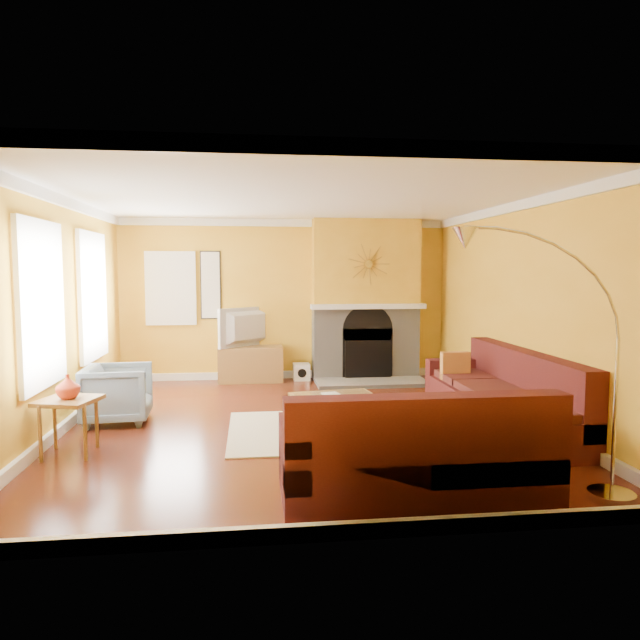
{
  "coord_description": "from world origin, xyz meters",
  "views": [
    {
      "loc": [
        -0.58,
        -6.7,
        1.85
      ],
      "look_at": [
        0.28,
        0.4,
        1.22
      ],
      "focal_mm": 32.0,
      "sensor_mm": 36.0,
      "label": 1
    }
  ],
  "objects": [
    {
      "name": "ceiling",
      "position": [
        0.0,
        0.0,
        2.71
      ],
      "size": [
        5.5,
        6.0,
        0.02
      ],
      "primitive_type": "cube",
      "color": "white",
      "rests_on": "ground"
    },
    {
      "name": "subwoofer",
      "position": [
        0.25,
        2.78,
        0.14
      ],
      "size": [
        0.28,
        0.28,
        0.28
      ],
      "primitive_type": "cube",
      "color": "white",
      "rests_on": "floor"
    },
    {
      "name": "fireplace",
      "position": [
        1.35,
        2.8,
        1.35
      ],
      "size": [
        1.8,
        0.4,
        2.7
      ],
      "primitive_type": null,
      "color": "gray",
      "rests_on": "floor"
    },
    {
      "name": "wall_left",
      "position": [
        -2.76,
        0.0,
        1.35
      ],
      "size": [
        0.02,
        6.0,
        2.7
      ],
      "primitive_type": "cube",
      "color": "gold",
      "rests_on": "ground"
    },
    {
      "name": "side_table",
      "position": [
        -2.4,
        -0.85,
        0.29
      ],
      "size": [
        0.64,
        0.64,
        0.57
      ],
      "primitive_type": null,
      "rotation": [
        0.0,
        0.0,
        -0.26
      ],
      "color": "olive",
      "rests_on": "floor"
    },
    {
      "name": "media_console",
      "position": [
        -0.6,
        2.75,
        0.29
      ],
      "size": [
        1.06,
        0.48,
        0.58
      ],
      "primitive_type": "cube",
      "color": "olive",
      "rests_on": "floor"
    },
    {
      "name": "rug",
      "position": [
        0.35,
        -0.3,
        0.01
      ],
      "size": [
        2.4,
        1.8,
        0.02
      ],
      "primitive_type": "cube",
      "color": "beige",
      "rests_on": "floor"
    },
    {
      "name": "sunburst",
      "position": [
        1.35,
        2.57,
        1.95
      ],
      "size": [
        0.7,
        0.04,
        0.7
      ],
      "primitive_type": null,
      "color": "olive",
      "rests_on": "fireplace"
    },
    {
      "name": "baseboard",
      "position": [
        0.0,
        0.0,
        0.06
      ],
      "size": [
        5.5,
        6.0,
        0.12
      ],
      "primitive_type": null,
      "color": "white",
      "rests_on": "floor"
    },
    {
      "name": "vase",
      "position": [
        -2.4,
        -0.85,
        0.69
      ],
      "size": [
        0.26,
        0.26,
        0.24
      ],
      "primitive_type": "imported",
      "rotation": [
        0.0,
        0.0,
        -0.11
      ],
      "color": "red",
      "rests_on": "side_table"
    },
    {
      "name": "armchair",
      "position": [
        -2.2,
        0.35,
        0.35
      ],
      "size": [
        0.82,
        0.8,
        0.71
      ],
      "primitive_type": "imported",
      "rotation": [
        0.0,
        0.0,
        1.63
      ],
      "color": "slate",
      "rests_on": "floor"
    },
    {
      "name": "wall_back",
      "position": [
        0.0,
        3.01,
        1.35
      ],
      "size": [
        5.5,
        0.02,
        2.7
      ],
      "primitive_type": "cube",
      "color": "gold",
      "rests_on": "ground"
    },
    {
      "name": "hearth",
      "position": [
        1.35,
        2.25,
        0.03
      ],
      "size": [
        1.8,
        0.7,
        0.06
      ],
      "primitive_type": "cube",
      "color": "gray",
      "rests_on": "floor"
    },
    {
      "name": "mantel",
      "position": [
        1.35,
        2.56,
        1.25
      ],
      "size": [
        1.92,
        0.22,
        0.08
      ],
      "primitive_type": "cube",
      "color": "white",
      "rests_on": "fireplace"
    },
    {
      "name": "sectional_sofa",
      "position": [
        1.2,
        -0.85,
        0.45
      ],
      "size": [
        3.1,
        3.7,
        0.9
      ],
      "primitive_type": null,
      "color": "#50191A",
      "rests_on": "floor"
    },
    {
      "name": "wall_front",
      "position": [
        0.0,
        -3.01,
        1.35
      ],
      "size": [
        5.5,
        0.02,
        2.7
      ],
      "primitive_type": "cube",
      "color": "gold",
      "rests_on": "ground"
    },
    {
      "name": "window_back",
      "position": [
        -1.9,
        2.96,
        1.55
      ],
      "size": [
        0.82,
        0.06,
        1.22
      ],
      "primitive_type": "cube",
      "color": "white",
      "rests_on": "wall_back"
    },
    {
      "name": "wall_art",
      "position": [
        -1.25,
        2.97,
        1.6
      ],
      "size": [
        0.34,
        0.04,
        1.14
      ],
      "primitive_type": "cube",
      "color": "white",
      "rests_on": "wall_back"
    },
    {
      "name": "tv",
      "position": [
        -0.6,
        2.75,
        0.91
      ],
      "size": [
        0.94,
        0.86,
        0.65
      ],
      "primitive_type": "imported",
      "rotation": [
        0.0,
        0.0,
        3.87
      ],
      "color": "black",
      "rests_on": "media_console"
    },
    {
      "name": "arc_lamp",
      "position": [
        1.71,
        -2.55,
        1.08
      ],
      "size": [
        1.37,
        0.36,
        2.16
      ],
      "primitive_type": null,
      "color": "silver",
      "rests_on": "floor"
    },
    {
      "name": "coffee_table",
      "position": [
        0.4,
        -0.35,
        0.19
      ],
      "size": [
        1.1,
        1.1,
        0.39
      ],
      "primitive_type": null,
      "rotation": [
        0.0,
        0.0,
        0.14
      ],
      "color": "white",
      "rests_on": "floor"
    },
    {
      "name": "window_left_far",
      "position": [
        -2.72,
        -0.6,
        1.5
      ],
      "size": [
        0.06,
        1.22,
        1.72
      ],
      "primitive_type": "cube",
      "color": "white",
      "rests_on": "wall_left"
    },
    {
      "name": "window_left_near",
      "position": [
        -2.72,
        1.3,
        1.5
      ],
      "size": [
        0.06,
        1.22,
        1.72
      ],
      "primitive_type": "cube",
      "color": "white",
      "rests_on": "wall_left"
    },
    {
      "name": "book",
      "position": [
        0.25,
        -0.25,
        0.4
      ],
      "size": [
        0.24,
        0.29,
        0.02
      ],
      "primitive_type": "imported",
      "rotation": [
        0.0,
        0.0,
        0.23
      ],
      "color": "white",
      "rests_on": "coffee_table"
    },
    {
      "name": "wall_right",
      "position": [
        2.76,
        0.0,
        1.35
      ],
      "size": [
        0.02,
        6.0,
        2.7
      ],
      "primitive_type": "cube",
      "color": "gold",
      "rests_on": "ground"
    },
    {
      "name": "floor",
      "position": [
        0.0,
        0.0,
        -0.01
      ],
      "size": [
        5.5,
        6.0,
        0.02
      ],
      "primitive_type": "cube",
      "color": "maroon",
      "rests_on": "ground"
    },
    {
      "name": "crown_molding",
      "position": [
        0.0,
        0.0,
        2.64
      ],
      "size": [
        5.5,
        6.0,
        0.12
      ],
      "primitive_type": null,
      "color": "white",
      "rests_on": "ceiling"
    }
  ]
}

